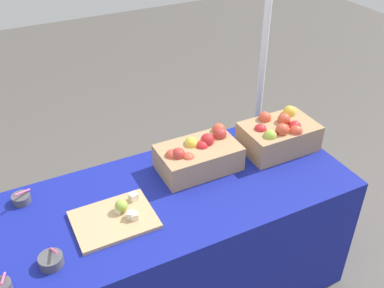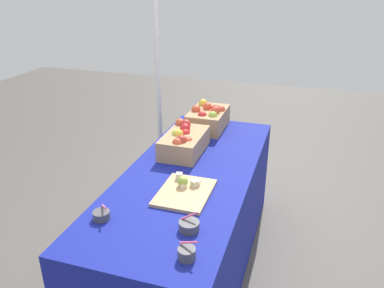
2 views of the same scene
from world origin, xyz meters
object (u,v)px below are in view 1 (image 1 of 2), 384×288
at_px(apple_crate_left, 279,135).
at_px(apple_crate_middle, 198,155).
at_px(sample_bowl_mid, 51,260).
at_px(tent_pole, 264,54).
at_px(sample_bowl_near, 2,288).
at_px(sample_bowl_far, 21,199).
at_px(cutting_board_front, 116,218).

height_order(apple_crate_left, apple_crate_middle, apple_crate_left).
bearing_deg(sample_bowl_mid, tent_pole, 26.85).
bearing_deg(sample_bowl_near, tent_pole, 25.62).
bearing_deg(apple_crate_middle, sample_bowl_far, 170.99).
height_order(cutting_board_front, tent_pole, tent_pole).
relative_size(apple_crate_left, cutting_board_front, 1.11).
relative_size(apple_crate_middle, sample_bowl_near, 4.33).
bearing_deg(tent_pole, sample_bowl_near, -154.38).
relative_size(sample_bowl_near, tent_pole, 0.04).
distance_m(apple_crate_left, sample_bowl_near, 1.53).
xyz_separation_m(cutting_board_front, sample_bowl_far, (-0.36, 0.32, 0.01)).
distance_m(sample_bowl_near, sample_bowl_mid, 0.20).
bearing_deg(cutting_board_front, sample_bowl_far, 138.54).
bearing_deg(sample_bowl_mid, apple_crate_middle, 20.35).
relative_size(sample_bowl_far, tent_pole, 0.04).
bearing_deg(apple_crate_middle, cutting_board_front, -160.71).
distance_m(cutting_board_front, sample_bowl_far, 0.48).
height_order(sample_bowl_mid, sample_bowl_far, sample_bowl_mid).
height_order(apple_crate_middle, sample_bowl_near, apple_crate_middle).
distance_m(apple_crate_left, apple_crate_middle, 0.48).
xyz_separation_m(sample_bowl_mid, tent_pole, (1.52, 0.77, 0.31)).
distance_m(sample_bowl_mid, sample_bowl_far, 0.45).
bearing_deg(sample_bowl_far, sample_bowl_near, -106.89).
bearing_deg(sample_bowl_far, tent_pole, 11.80).
relative_size(sample_bowl_near, sample_bowl_mid, 0.96).
distance_m(apple_crate_left, sample_bowl_mid, 1.33).
bearing_deg(sample_bowl_near, apple_crate_left, 11.98).
relative_size(apple_crate_left, sample_bowl_mid, 4.04).
bearing_deg(sample_bowl_mid, sample_bowl_near, -164.85).
bearing_deg(apple_crate_left, sample_bowl_mid, -168.50).
relative_size(cutting_board_front, sample_bowl_near, 3.79).
bearing_deg(cutting_board_front, sample_bowl_near, -160.53).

